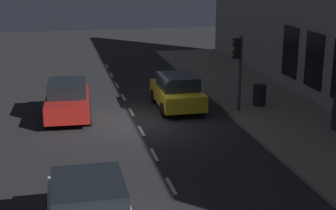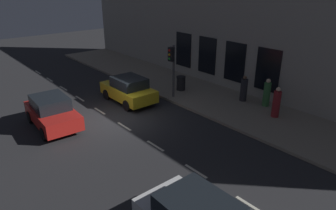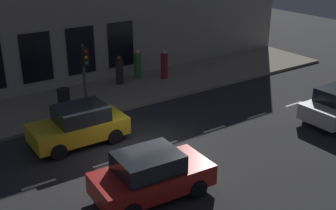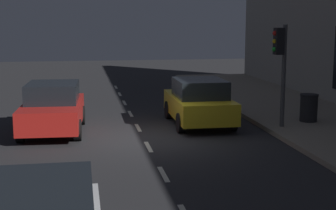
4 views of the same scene
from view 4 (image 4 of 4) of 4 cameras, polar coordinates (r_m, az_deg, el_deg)
The scene contains 7 objects.
ground_plane at distance 15.30m, azimuth -2.73°, elevation -3.84°, with size 60.00×60.00×0.00m, color #28282B.
sidewalk at distance 17.20m, azimuth 18.43°, elevation -2.57°, with size 4.50×32.00×0.15m.
lane_centre_line at distance 14.34m, azimuth -2.22°, elevation -4.75°, with size 0.12×27.20×0.01m.
traffic_light at distance 16.40m, azimuth 12.63°, elevation 5.33°, with size 0.49×0.32×3.26m.
parked_car_0 at distance 16.43m, azimuth -12.90°, elevation -0.34°, with size 2.04×3.92×1.58m.
parked_car_1 at distance 17.21m, azimuth 3.53°, elevation 0.34°, with size 1.95×3.83×1.58m.
trash_bin at distance 17.72m, azimuth 15.64°, elevation -0.29°, with size 0.61×0.61×0.93m.
Camera 4 is at (-1.84, -14.77, 3.56)m, focal length 53.86 mm.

